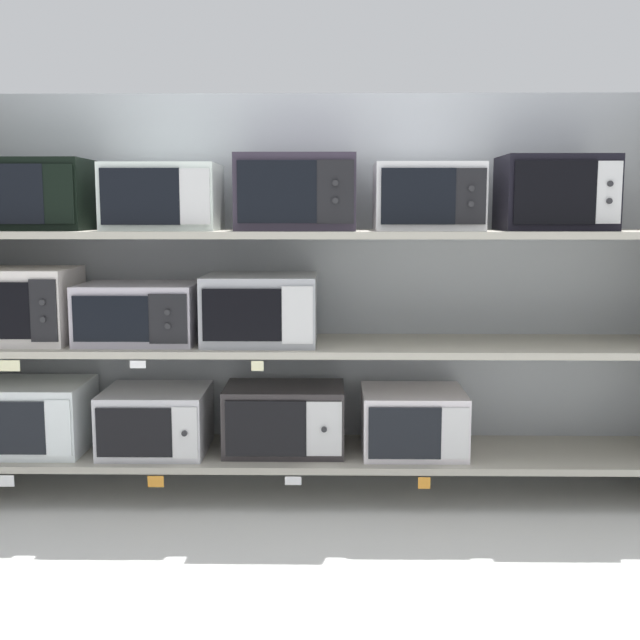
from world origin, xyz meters
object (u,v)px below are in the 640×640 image
(microwave_9, at_px, (296,193))
(microwave_5, at_px, (140,313))
(microwave_0, at_px, (36,416))
(microwave_7, at_px, (30,195))
(microwave_1, at_px, (156,420))
(microwave_10, at_px, (428,197))
(microwave_11, at_px, (555,193))
(microwave_2, at_px, (285,419))
(microwave_4, at_px, (26,305))
(microwave_3, at_px, (413,421))
(microwave_8, at_px, (163,197))
(microwave_6, at_px, (261,309))

(microwave_9, bearing_deg, microwave_5, 179.98)
(microwave_0, xyz_separation_m, microwave_7, (0.02, -0.00, 0.98))
(microwave_1, distance_m, microwave_10, 1.55)
(microwave_9, relative_size, microwave_11, 1.08)
(microwave_2, xyz_separation_m, microwave_9, (0.06, 0.00, 1.00))
(microwave_10, bearing_deg, microwave_2, -180.00)
(microwave_4, bearing_deg, microwave_3, -0.01)
(microwave_10, bearing_deg, microwave_8, 180.00)
(microwave_5, bearing_deg, microwave_10, -0.01)
(microwave_2, bearing_deg, microwave_4, 179.98)
(microwave_10, height_order, microwave_11, microwave_11)
(microwave_6, relative_size, microwave_11, 1.05)
(microwave_6, bearing_deg, microwave_5, -179.99)
(microwave_8, height_order, microwave_10, microwave_10)
(microwave_5, xyz_separation_m, microwave_10, (1.26, -0.00, 0.50))
(microwave_4, bearing_deg, microwave_0, -0.08)
(microwave_0, distance_m, microwave_8, 1.14)
(microwave_1, bearing_deg, microwave_3, -0.01)
(microwave_6, bearing_deg, microwave_3, -0.02)
(microwave_6, relative_size, microwave_7, 0.96)
(microwave_3, relative_size, microwave_10, 0.99)
(microwave_5, height_order, microwave_11, microwave_11)
(microwave_1, distance_m, microwave_3, 1.15)
(microwave_3, bearing_deg, microwave_0, 179.99)
(microwave_4, xyz_separation_m, microwave_6, (1.04, 0.00, -0.01))
(microwave_3, distance_m, microwave_4, 1.79)
(microwave_0, bearing_deg, microwave_9, -0.01)
(microwave_0, bearing_deg, microwave_3, -0.01)
(microwave_4, relative_size, microwave_6, 0.87)
(microwave_3, xyz_separation_m, microwave_5, (-1.21, 0.00, 0.48))
(microwave_8, bearing_deg, microwave_6, 0.05)
(microwave_7, bearing_deg, microwave_3, 0.00)
(microwave_2, relative_size, microwave_5, 1.04)
(microwave_0, height_order, microwave_4, microwave_4)
(microwave_7, bearing_deg, microwave_1, 0.02)
(microwave_2, xyz_separation_m, microwave_7, (-1.09, 0.00, 0.99))
(microwave_5, height_order, microwave_7, microwave_7)
(microwave_0, relative_size, microwave_3, 1.02)
(microwave_4, distance_m, microwave_9, 1.29)
(microwave_5, xyz_separation_m, microwave_9, (0.69, -0.00, 0.52))
(microwave_0, distance_m, microwave_2, 1.12)
(microwave_6, xyz_separation_m, microwave_9, (0.16, -0.00, 0.50))
(microwave_2, distance_m, microwave_11, 1.53)
(microwave_10, bearing_deg, microwave_5, 179.99)
(microwave_10, bearing_deg, microwave_4, 179.99)
(microwave_5, distance_m, microwave_8, 0.52)
(microwave_1, distance_m, microwave_9, 1.19)
(microwave_0, distance_m, microwave_4, 0.50)
(microwave_8, bearing_deg, microwave_10, -0.00)
(microwave_3, xyz_separation_m, microwave_9, (-0.52, 0.00, 1.01))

